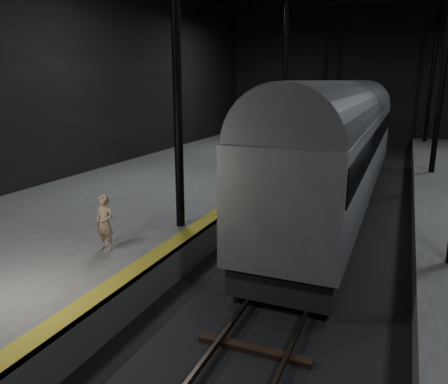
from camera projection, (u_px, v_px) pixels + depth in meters
The scene contains 6 objects.
ground at pixel (324, 231), 16.10m from camera, with size 44.00×44.00×0.00m, color black.
platform_left at pixel (149, 198), 18.77m from camera, with size 9.00×43.80×1.00m, color #4D4D4A.
tactile_strip at pixel (242, 196), 17.06m from camera, with size 0.50×43.80×0.01m, color olive.
track at pixel (324, 230), 16.09m from camera, with size 2.40×43.00×0.24m.
train at pixel (342, 141), 18.32m from camera, with size 2.96×19.77×5.28m.
woman at pixel (105, 223), 11.52m from camera, with size 0.55×0.36×1.52m, color #9A7D5E.
Camera 1 is at (2.45, -15.48, 5.42)m, focal length 35.00 mm.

